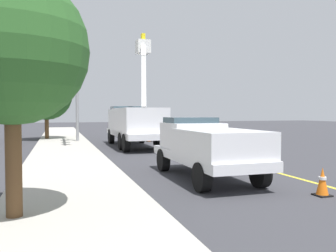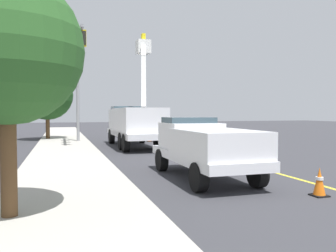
{
  "view_description": "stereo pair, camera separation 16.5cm",
  "coord_description": "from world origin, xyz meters",
  "px_view_note": "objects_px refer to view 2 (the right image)",
  "views": [
    {
      "loc": [
        -21.7,
        7.88,
        2.23
      ],
      "look_at": [
        -1.37,
        1.19,
        1.4
      ],
      "focal_mm": 36.65,
      "sensor_mm": 36.0,
      "label": 1
    },
    {
      "loc": [
        -21.75,
        7.72,
        2.23
      ],
      "look_at": [
        -1.37,
        1.19,
        1.4
      ],
      "focal_mm": 36.65,
      "sensor_mm": 36.0,
      "label": 2
    }
  ],
  "objects_px": {
    "service_pickup_truck": "(204,146)",
    "traffic_signal_mast": "(79,64)",
    "utility_bucket_truck": "(135,122)",
    "traffic_cone_leading": "(319,182)",
    "traffic_cone_mid_front": "(149,137)",
    "passing_minivan": "(178,127)"
  },
  "relations": [
    {
      "from": "utility_bucket_truck",
      "to": "service_pickup_truck",
      "type": "xyz_separation_m",
      "value": [
        -11.45,
        0.08,
        -0.51
      ]
    },
    {
      "from": "traffic_signal_mast",
      "to": "traffic_cone_mid_front",
      "type": "bearing_deg",
      "value": -78.17
    },
    {
      "from": "traffic_cone_leading",
      "to": "traffic_cone_mid_front",
      "type": "xyz_separation_m",
      "value": [
        18.2,
        -0.06,
        -0.03
      ]
    },
    {
      "from": "utility_bucket_truck",
      "to": "service_pickup_truck",
      "type": "distance_m",
      "value": 11.46
    },
    {
      "from": "service_pickup_truck",
      "to": "passing_minivan",
      "type": "height_order",
      "value": "service_pickup_truck"
    },
    {
      "from": "traffic_cone_leading",
      "to": "traffic_cone_mid_front",
      "type": "bearing_deg",
      "value": -0.2
    },
    {
      "from": "service_pickup_truck",
      "to": "passing_minivan",
      "type": "bearing_deg",
      "value": -16.85
    },
    {
      "from": "service_pickup_truck",
      "to": "traffic_cone_leading",
      "type": "relative_size",
      "value": 7.28
    },
    {
      "from": "service_pickup_truck",
      "to": "traffic_signal_mast",
      "type": "relative_size",
      "value": 0.71
    },
    {
      "from": "passing_minivan",
      "to": "traffic_cone_mid_front",
      "type": "bearing_deg",
      "value": 131.05
    },
    {
      "from": "service_pickup_truck",
      "to": "passing_minivan",
      "type": "relative_size",
      "value": 1.17
    },
    {
      "from": "utility_bucket_truck",
      "to": "traffic_signal_mast",
      "type": "relative_size",
      "value": 1.04
    },
    {
      "from": "passing_minivan",
      "to": "traffic_cone_mid_front",
      "type": "xyz_separation_m",
      "value": [
        -3.0,
        3.44,
        -0.63
      ]
    },
    {
      "from": "utility_bucket_truck",
      "to": "traffic_cone_mid_front",
      "type": "relative_size",
      "value": 11.66
    },
    {
      "from": "service_pickup_truck",
      "to": "traffic_cone_leading",
      "type": "bearing_deg",
      "value": -149.12
    },
    {
      "from": "utility_bucket_truck",
      "to": "service_pickup_truck",
      "type": "relative_size",
      "value": 1.46
    },
    {
      "from": "utility_bucket_truck",
      "to": "passing_minivan",
      "type": "distance_m",
      "value": 8.46
    },
    {
      "from": "traffic_cone_mid_front",
      "to": "traffic_signal_mast",
      "type": "xyz_separation_m",
      "value": [
        -1.11,
        5.29,
        5.27
      ]
    },
    {
      "from": "traffic_cone_mid_front",
      "to": "service_pickup_truck",
      "type": "bearing_deg",
      "value": 172.39
    },
    {
      "from": "service_pickup_truck",
      "to": "traffic_signal_mast",
      "type": "distance_m",
      "value": 14.93
    },
    {
      "from": "passing_minivan",
      "to": "traffic_cone_leading",
      "type": "xyz_separation_m",
      "value": [
        -21.19,
        3.51,
        -0.59
      ]
    },
    {
      "from": "traffic_cone_leading",
      "to": "traffic_cone_mid_front",
      "type": "relative_size",
      "value": 1.09
    }
  ]
}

